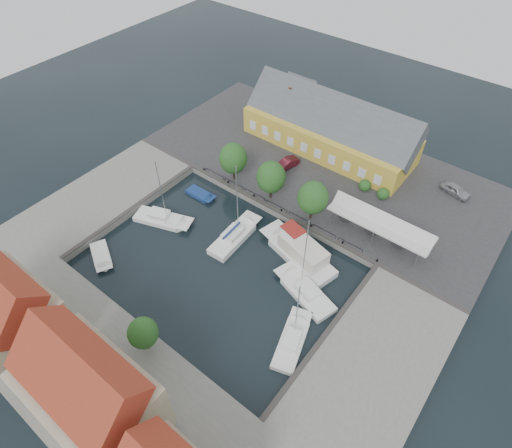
{
  "coord_description": "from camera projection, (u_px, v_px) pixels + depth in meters",
  "views": [
    {
      "loc": [
        25.09,
        -26.06,
        43.6
      ],
      "look_at": [
        0.0,
        6.0,
        1.5
      ],
      "focal_mm": 30.0,
      "sensor_mm": 36.0,
      "label": 1
    }
  ],
  "objects": [
    {
      "name": "quay_edge_fittings",
      "position": [
        250.0,
        231.0,
        58.18
      ],
      "size": [
        56.0,
        24.72,
        0.4
      ],
      "color": "#383533",
      "rests_on": "north_quay"
    },
    {
      "name": "south_bank",
      "position": [
        96.0,
        377.0,
        44.5
      ],
      "size": [
        56.0,
        14.0,
        1.0
      ],
      "primitive_type": "cube",
      "color": "slate",
      "rests_on": "ground"
    },
    {
      "name": "launch_nw",
      "position": [
        200.0,
        195.0,
        64.79
      ],
      "size": [
        4.93,
        2.02,
        0.88
      ],
      "color": "navy",
      "rests_on": "ground"
    },
    {
      "name": "tent_canopy",
      "position": [
        381.0,
        223.0,
        55.65
      ],
      "size": [
        14.0,
        4.0,
        2.83
      ],
      "color": "silver",
      "rests_on": "north_quay"
    },
    {
      "name": "trawler",
      "position": [
        300.0,
        252.0,
        55.64
      ],
      "size": [
        12.28,
        6.3,
        5.0
      ],
      "color": "white",
      "rests_on": "ground"
    },
    {
      "name": "warehouse",
      "position": [
        328.0,
        127.0,
        69.81
      ],
      "size": [
        28.56,
        14.0,
        9.55
      ],
      "color": "gold",
      "rests_on": "north_quay"
    },
    {
      "name": "east_boat_c",
      "position": [
        292.0,
        342.0,
        47.57
      ],
      "size": [
        4.74,
        8.33,
        10.35
      ],
      "color": "white",
      "rests_on": "ground"
    },
    {
      "name": "car_silver",
      "position": [
        456.0,
        190.0,
        63.06
      ],
      "size": [
        4.72,
        2.69,
        1.51
      ],
      "primitive_type": "imported",
      "rotation": [
        0.0,
        0.0,
        1.36
      ],
      "color": "#A1A3A9",
      "rests_on": "north_quay"
    },
    {
      "name": "center_sailboat",
      "position": [
        234.0,
        237.0,
        58.42
      ],
      "size": [
        3.21,
        9.39,
        12.65
      ],
      "color": "white",
      "rests_on": "ground"
    },
    {
      "name": "west_quay",
      "position": [
        108.0,
        194.0,
        64.32
      ],
      "size": [
        12.0,
        24.0,
        1.0
      ],
      "primitive_type": "cube",
      "color": "slate",
      "rests_on": "ground"
    },
    {
      "name": "east_quay",
      "position": [
        372.0,
        364.0,
        45.48
      ],
      "size": [
        12.0,
        24.0,
        1.0
      ],
      "primitive_type": "cube",
      "color": "slate",
      "rests_on": "ground"
    },
    {
      "name": "quay_trees",
      "position": [
        271.0,
        177.0,
        60.27
      ],
      "size": [
        18.2,
        4.2,
        6.3
      ],
      "color": "black",
      "rests_on": "north_quay"
    },
    {
      "name": "east_boat_a",
      "position": [
        305.0,
        292.0,
        52.18
      ],
      "size": [
        9.32,
        5.49,
        12.56
      ],
      "color": "white",
      "rests_on": "ground"
    },
    {
      "name": "townhouses",
      "position": [
        74.0,
        383.0,
        38.62
      ],
      "size": [
        36.3,
        8.5,
        12.0
      ],
      "color": "#BCB091",
      "rests_on": "south_bank"
    },
    {
      "name": "launch_sw",
      "position": [
        102.0,
        257.0,
        56.35
      ],
      "size": [
        5.83,
        4.35,
        0.98
      ],
      "color": "white",
      "rests_on": "ground"
    },
    {
      "name": "north_quay",
      "position": [
        321.0,
        168.0,
        68.59
      ],
      "size": [
        56.0,
        26.0,
        1.0
      ],
      "primitive_type": "cube",
      "color": "#2D2D30",
      "rests_on": "ground"
    },
    {
      "name": "car_red",
      "position": [
        286.0,
        164.0,
        67.37
      ],
      "size": [
        2.59,
        4.81,
        1.51
      ],
      "primitive_type": "imported",
      "rotation": [
        0.0,
        0.0,
        -0.23
      ],
      "color": "#4F121C",
      "rests_on": "north_quay"
    },
    {
      "name": "west_boat_c",
      "position": [
        162.0,
        220.0,
        60.87
      ],
      "size": [
        8.87,
        5.37,
        11.53
      ],
      "color": "white",
      "rests_on": "ground"
    },
    {
      "name": "ground",
      "position": [
        228.0,
        258.0,
        56.35
      ],
      "size": [
        140.0,
        140.0,
        0.0
      ],
      "primitive_type": "plane",
      "color": "black",
      "rests_on": "ground"
    }
  ]
}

